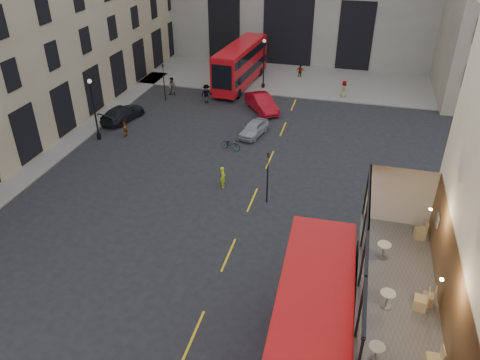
% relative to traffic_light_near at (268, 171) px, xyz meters
% --- Properties ---
extents(ground, '(140.00, 140.00, 0.00)m').
position_rel_traffic_light_near_xyz_m(ground, '(1.00, -12.00, -2.42)').
color(ground, black).
rests_on(ground, ground).
extents(host_frontage, '(3.00, 11.00, 4.50)m').
position_rel_traffic_light_near_xyz_m(host_frontage, '(7.50, -12.00, -0.17)').
color(host_frontage, tan).
rests_on(host_frontage, ground).
extents(cafe_floor, '(3.00, 10.00, 0.10)m').
position_rel_traffic_light_near_xyz_m(cafe_floor, '(7.50, -12.00, 2.12)').
color(cafe_floor, slate).
rests_on(cafe_floor, host_frontage).
extents(pavement_far, '(40.00, 12.00, 0.12)m').
position_rel_traffic_light_near_xyz_m(pavement_far, '(-5.00, 26.00, -2.36)').
color(pavement_far, slate).
rests_on(pavement_far, ground).
extents(pavement_left, '(8.00, 48.00, 0.12)m').
position_rel_traffic_light_near_xyz_m(pavement_left, '(-21.00, -0.00, -2.36)').
color(pavement_left, slate).
rests_on(pavement_left, ground).
extents(traffic_light_near, '(0.16, 0.20, 3.80)m').
position_rel_traffic_light_near_xyz_m(traffic_light_near, '(0.00, 0.00, 0.00)').
color(traffic_light_near, black).
rests_on(traffic_light_near, ground).
extents(traffic_light_far, '(0.16, 0.20, 3.80)m').
position_rel_traffic_light_near_xyz_m(traffic_light_far, '(-14.00, 16.00, 0.00)').
color(traffic_light_far, black).
rests_on(traffic_light_far, ground).
extents(street_lamp_a, '(0.36, 0.36, 5.33)m').
position_rel_traffic_light_near_xyz_m(street_lamp_a, '(-16.00, 6.00, -0.03)').
color(street_lamp_a, black).
rests_on(street_lamp_a, ground).
extents(street_lamp_b, '(0.36, 0.36, 5.33)m').
position_rel_traffic_light_near_xyz_m(street_lamp_b, '(-5.00, 22.00, -0.03)').
color(street_lamp_b, black).
rests_on(street_lamp_b, ground).
extents(bus_far, '(3.49, 11.41, 4.48)m').
position_rel_traffic_light_near_xyz_m(bus_far, '(-7.66, 22.43, 0.09)').
color(bus_far, '#B90C14').
rests_on(bus_far, ground).
extents(car_a, '(2.31, 4.01, 1.28)m').
position_rel_traffic_light_near_xyz_m(car_a, '(-3.28, 10.09, -1.78)').
color(car_a, '#989BA0').
rests_on(car_a, ground).
extents(car_b, '(4.26, 4.96, 1.61)m').
position_rel_traffic_light_near_xyz_m(car_b, '(-3.80, 15.74, -1.62)').
color(car_b, maroon).
rests_on(car_b, ground).
extents(car_c, '(2.99, 5.15, 1.40)m').
position_rel_traffic_light_near_xyz_m(car_c, '(-15.83, 10.21, -1.72)').
color(car_c, black).
rests_on(car_c, ground).
extents(bicycle, '(1.78, 0.98, 0.89)m').
position_rel_traffic_light_near_xyz_m(bicycle, '(-4.48, 7.03, -1.98)').
color(bicycle, gray).
rests_on(bicycle, ground).
extents(cyclist, '(0.54, 0.67, 1.60)m').
position_rel_traffic_light_near_xyz_m(cyclist, '(-3.44, 1.16, -1.62)').
color(cyclist, '#B9D616').
rests_on(cyclist, ground).
extents(pedestrian_a, '(0.94, 0.74, 1.91)m').
position_rel_traffic_light_near_xyz_m(pedestrian_a, '(-13.79, 17.59, -1.47)').
color(pedestrian_a, gray).
rests_on(pedestrian_a, ground).
extents(pedestrian_b, '(1.38, 1.38, 1.92)m').
position_rel_traffic_light_near_xyz_m(pedestrian_b, '(-9.65, 16.38, -1.47)').
color(pedestrian_b, gray).
rests_on(pedestrian_b, ground).
extents(pedestrian_c, '(0.91, 0.40, 1.54)m').
position_rel_traffic_light_near_xyz_m(pedestrian_c, '(-1.63, 26.59, -1.65)').
color(pedestrian_c, gray).
rests_on(pedestrian_c, ground).
extents(pedestrian_d, '(0.79, 0.99, 1.77)m').
position_rel_traffic_light_near_xyz_m(pedestrian_d, '(3.66, 21.43, -1.54)').
color(pedestrian_d, gray).
rests_on(pedestrian_d, ground).
extents(pedestrian_e, '(0.47, 0.62, 1.55)m').
position_rel_traffic_light_near_xyz_m(pedestrian_e, '(-14.03, 7.07, -1.65)').
color(pedestrian_e, gray).
rests_on(pedestrian_e, ground).
extents(cafe_table_near, '(0.53, 0.53, 0.67)m').
position_rel_traffic_light_near_xyz_m(cafe_table_near, '(6.67, -15.20, 2.62)').
color(cafe_table_near, beige).
rests_on(cafe_table_near, cafe_floor).
extents(cafe_table_mid, '(0.56, 0.56, 0.70)m').
position_rel_traffic_light_near_xyz_m(cafe_table_mid, '(7.04, -12.65, 2.64)').
color(cafe_table_mid, white).
rests_on(cafe_table_mid, cafe_floor).
extents(cafe_table_far, '(0.57, 0.57, 0.71)m').
position_rel_traffic_light_near_xyz_m(cafe_table_far, '(6.92, -9.79, 2.65)').
color(cafe_table_far, white).
rests_on(cafe_table_far, cafe_floor).
extents(cafe_chair_b, '(0.47, 0.47, 0.84)m').
position_rel_traffic_light_near_xyz_m(cafe_chair_b, '(8.56, -12.12, 2.43)').
color(cafe_chair_b, tan).
rests_on(cafe_chair_b, cafe_floor).
extents(cafe_chair_c, '(0.53, 0.53, 0.95)m').
position_rel_traffic_light_near_xyz_m(cafe_chair_c, '(8.26, -12.43, 2.46)').
color(cafe_chair_c, '#DDB87F').
rests_on(cafe_chair_c, cafe_floor).
extents(cafe_chair_d, '(0.51, 0.51, 0.93)m').
position_rel_traffic_light_near_xyz_m(cafe_chair_d, '(8.54, -7.97, 2.46)').
color(cafe_chair_d, tan).
rests_on(cafe_chair_d, cafe_floor).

